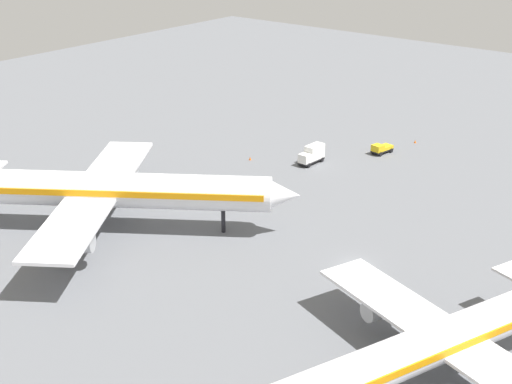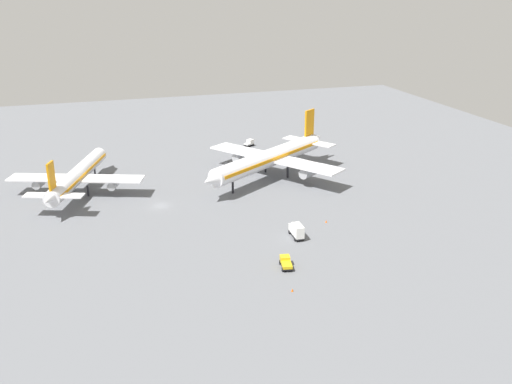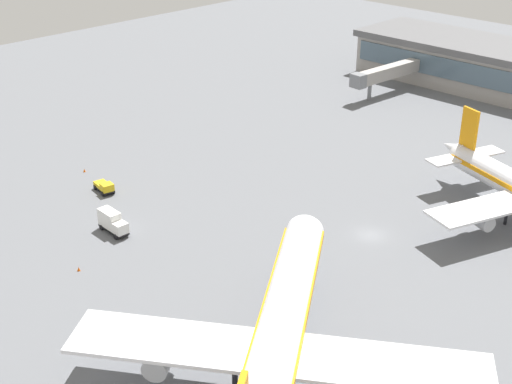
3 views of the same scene
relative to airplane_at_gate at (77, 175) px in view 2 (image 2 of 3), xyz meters
The scene contains 8 objects.
ground 25.79m from the airplane_at_gate, 50.22° to the left, with size 288.00×288.00×0.00m, color slate.
airplane_at_gate is the anchor object (origin of this frame).
airplane_taxiing 53.52m from the airplane_at_gate, 86.23° to the left, with size 40.20×47.65×16.67m.
catering_truck 63.89m from the airplane_at_gate, 45.93° to the left, with size 5.68×2.40×3.30m.
baggage_tug 65.09m from the airplane_at_gate, 118.07° to the left, with size 3.40×3.73×2.30m.
pushback_tractor 68.83m from the airplane_at_gate, 34.31° to the left, with size 4.67×2.85×1.90m.
safety_cone_near_gate 67.86m from the airplane_at_gate, 55.18° to the left, with size 0.44×0.44×0.60m, color #EA590C.
safety_cone_mid_apron 75.77m from the airplane_at_gate, 28.90° to the left, with size 0.44×0.44×0.60m, color #EA590C.
Camera 2 is at (135.52, -16.55, 53.68)m, focal length 39.82 mm.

